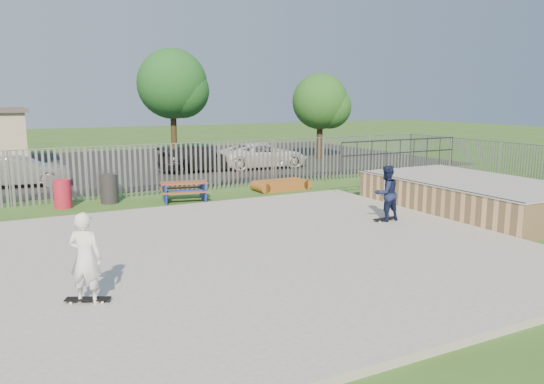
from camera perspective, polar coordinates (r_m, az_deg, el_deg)
name	(u,v)px	position (r m, az deg, el deg)	size (l,w,h in m)	color
ground	(220,259)	(12.81, -5.63, -7.15)	(120.00, 120.00, 0.00)	#345A1E
concrete_slab	(220,256)	(12.79, -5.63, -6.83)	(15.00, 12.00, 0.15)	gray
quarter_pipe	(471,195)	(19.01, 20.58, -0.32)	(5.50, 7.05, 2.19)	tan
fence	(194,186)	(17.12, -8.36, 0.62)	(26.04, 16.02, 2.00)	gray
picnic_table	(184,191)	(19.92, -9.44, 0.08)	(1.94, 1.71, 0.72)	brown
funbox	(281,185)	(22.07, 1.00, 0.76)	(2.05, 1.08, 0.40)	brown
trash_bin_red	(63,194)	(19.79, -21.59, -0.18)	(0.60, 0.60, 0.99)	#B11B32
trash_bin_grey	(109,189)	(20.13, -17.11, 0.33)	(0.63, 0.63, 1.05)	#262628
parking_lot	(90,167)	(30.93, -19.00, 2.55)	(40.00, 18.00, 0.02)	black
car_silver	(20,171)	(25.12, -25.45, 2.01)	(1.39, 3.97, 1.31)	#BBBBC0
car_dark	(202,158)	(27.76, -7.58, 3.60)	(1.85, 4.55, 1.32)	black
car_white	(263,155)	(28.85, -0.97, 3.97)	(2.26, 4.89, 1.36)	white
tree_mid	(172,84)	(35.16, -10.68, 11.35)	(4.47, 4.47, 6.90)	#3E2E18
tree_right	(320,102)	(33.13, 5.20, 9.65)	(3.41, 3.41, 5.27)	#3D2B18
skateboard_a	(385,219)	(16.28, 12.08, -2.89)	(0.80, 0.22, 0.08)	black
skateboard_b	(88,300)	(10.31, -19.19, -10.94)	(0.81, 0.53, 0.08)	black
skater_navy	(386,193)	(16.13, 12.18, -0.14)	(0.81, 0.63, 1.67)	#131A3C
skater_white	(85,258)	(10.06, -19.45, -6.70)	(0.61, 0.40, 1.67)	white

